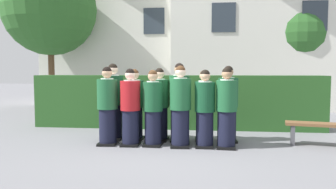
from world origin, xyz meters
name	(u,v)px	position (x,y,z in m)	size (l,w,h in m)	color
ground_plane	(166,146)	(0.00, 0.00, 0.00)	(60.00, 60.00, 0.00)	slate
student_front_row_0	(108,108)	(-1.25, 0.02, 0.78)	(0.43, 0.49, 1.64)	black
student_in_red_blazer	(130,109)	(-0.76, 0.00, 0.76)	(0.42, 0.47, 1.60)	black
student_front_row_2	(153,110)	(-0.28, 0.03, 0.75)	(0.41, 0.47, 1.58)	black
student_front_row_3	(180,108)	(0.29, -0.01, 0.79)	(0.43, 0.49, 1.66)	black
student_front_row_4	(205,110)	(0.79, 0.02, 0.75)	(0.41, 0.50, 1.58)	black
student_front_row_5	(226,110)	(1.22, -0.01, 0.77)	(0.42, 0.52, 1.62)	black
student_rear_row_0	(113,103)	(-1.28, 0.54, 0.82)	(0.45, 0.54, 1.72)	black
student_rear_row_1	(135,106)	(-0.79, 0.57, 0.76)	(0.41, 0.48, 1.60)	black
student_rear_row_2	(160,106)	(-0.22, 0.55, 0.77)	(0.42, 0.48, 1.62)	black
student_rear_row_3	(179,104)	(0.22, 0.57, 0.82)	(0.45, 0.55, 1.73)	black
student_rear_row_4	(204,107)	(0.76, 0.60, 0.75)	(0.41, 0.51, 1.57)	black
student_rear_row_5	(228,106)	(1.29, 0.60, 0.79)	(0.43, 0.53, 1.66)	black
hedge	(176,102)	(0.00, 2.19, 0.72)	(7.76, 0.70, 1.43)	#285623
school_building_main	(260,12)	(3.12, 7.98, 4.07)	(7.77, 4.12, 7.95)	silver
school_building_annex	(126,16)	(-3.03, 8.91, 4.15)	(7.69, 3.36, 8.10)	silver
oak_tree_left	(50,9)	(-5.33, 5.83, 3.98)	(3.64, 3.64, 5.80)	brown
oak_tree_right	(297,36)	(4.47, 7.16, 2.97)	(2.72, 2.72, 4.34)	brown
wooden_bench	(321,129)	(3.18, 0.37, 0.35)	(1.44, 0.63, 0.48)	brown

